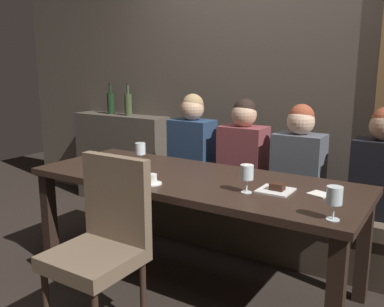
{
  "coord_description": "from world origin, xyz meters",
  "views": [
    {
      "loc": [
        1.42,
        -2.24,
        1.46
      ],
      "look_at": [
        -0.15,
        0.22,
        0.84
      ],
      "focal_mm": 39.02,
      "sensor_mm": 36.0,
      "label": 1
    }
  ],
  "objects_px": {
    "chair_near_side": "(104,236)",
    "diner_bearded": "(243,149)",
    "dessert_plate": "(276,189)",
    "wine_glass_end_left": "(247,174)",
    "dining_table": "(193,189)",
    "wine_glass_near_right": "(140,149)",
    "diner_near_end": "(381,166)",
    "wine_bottle_pale_label": "(128,104)",
    "diner_redhead": "(192,142)",
    "banquette_bench": "(238,218)",
    "diner_far_end": "(299,157)",
    "espresso_cup": "(152,180)",
    "wine_bottle_dark_red": "(111,103)",
    "wine_glass_center_front": "(334,197)"
  },
  "relations": [
    {
      "from": "wine_bottle_pale_label",
      "to": "wine_glass_center_front",
      "type": "relative_size",
      "value": 1.99
    },
    {
      "from": "banquette_bench",
      "to": "dessert_plate",
      "type": "height_order",
      "value": "dessert_plate"
    },
    {
      "from": "diner_near_end",
      "to": "wine_bottle_pale_label",
      "type": "relative_size",
      "value": 2.28
    },
    {
      "from": "dining_table",
      "to": "wine_glass_near_right",
      "type": "bearing_deg",
      "value": 171.02
    },
    {
      "from": "diner_redhead",
      "to": "wine_glass_end_left",
      "type": "relative_size",
      "value": 4.74
    },
    {
      "from": "wine_bottle_pale_label",
      "to": "diner_bearded",
      "type": "bearing_deg",
      "value": -11.87
    },
    {
      "from": "dessert_plate",
      "to": "wine_glass_end_left",
      "type": "bearing_deg",
      "value": -140.19
    },
    {
      "from": "dining_table",
      "to": "diner_bearded",
      "type": "relative_size",
      "value": 2.91
    },
    {
      "from": "diner_far_end",
      "to": "diner_near_end",
      "type": "height_order",
      "value": "diner_near_end"
    },
    {
      "from": "wine_bottle_dark_red",
      "to": "wine_glass_end_left",
      "type": "height_order",
      "value": "wine_bottle_dark_red"
    },
    {
      "from": "dining_table",
      "to": "wine_glass_center_front",
      "type": "xyz_separation_m",
      "value": [
        0.98,
        -0.3,
        0.2
      ]
    },
    {
      "from": "dining_table",
      "to": "banquette_bench",
      "type": "height_order",
      "value": "dining_table"
    },
    {
      "from": "dining_table",
      "to": "diner_far_end",
      "type": "xyz_separation_m",
      "value": [
        0.48,
        0.71,
        0.15
      ]
    },
    {
      "from": "dining_table",
      "to": "diner_near_end",
      "type": "xyz_separation_m",
      "value": [
        1.04,
        0.72,
        0.15
      ]
    },
    {
      "from": "diner_near_end",
      "to": "banquette_bench",
      "type": "bearing_deg",
      "value": -179.02
    },
    {
      "from": "wine_bottle_dark_red",
      "to": "wine_glass_near_right",
      "type": "height_order",
      "value": "wine_bottle_dark_red"
    },
    {
      "from": "diner_far_end",
      "to": "wine_glass_end_left",
      "type": "height_order",
      "value": "diner_far_end"
    },
    {
      "from": "wine_glass_end_left",
      "to": "diner_far_end",
      "type": "bearing_deg",
      "value": 87.95
    },
    {
      "from": "diner_near_end",
      "to": "espresso_cup",
      "type": "relative_size",
      "value": 6.2
    },
    {
      "from": "diner_near_end",
      "to": "wine_glass_end_left",
      "type": "xyz_separation_m",
      "value": [
        -0.59,
        -0.85,
        0.05
      ]
    },
    {
      "from": "diner_bearded",
      "to": "diner_near_end",
      "type": "height_order",
      "value": "diner_bearded"
    },
    {
      "from": "diner_near_end",
      "to": "wine_glass_near_right",
      "type": "bearing_deg",
      "value": -157.51
    },
    {
      "from": "diner_redhead",
      "to": "wine_glass_near_right",
      "type": "relative_size",
      "value": 4.74
    },
    {
      "from": "dining_table",
      "to": "espresso_cup",
      "type": "xyz_separation_m",
      "value": [
        -0.12,
        -0.28,
        0.11
      ]
    },
    {
      "from": "wine_glass_near_right",
      "to": "dessert_plate",
      "type": "distance_m",
      "value": 1.1
    },
    {
      "from": "diner_redhead",
      "to": "wine_glass_near_right",
      "type": "distance_m",
      "value": 0.63
    },
    {
      "from": "diner_near_end",
      "to": "wine_bottle_pale_label",
      "type": "height_order",
      "value": "wine_bottle_pale_label"
    },
    {
      "from": "diner_bearded",
      "to": "diner_far_end",
      "type": "xyz_separation_m",
      "value": [
        0.46,
        -0.02,
        -0.01
      ]
    },
    {
      "from": "diner_bearded",
      "to": "wine_bottle_dark_red",
      "type": "relative_size",
      "value": 2.32
    },
    {
      "from": "chair_near_side",
      "to": "wine_bottle_pale_label",
      "type": "bearing_deg",
      "value": 127.08
    },
    {
      "from": "diner_redhead",
      "to": "dessert_plate",
      "type": "xyz_separation_m",
      "value": [
        1.04,
        -0.72,
        -0.06
      ]
    },
    {
      "from": "wine_bottle_dark_red",
      "to": "wine_glass_end_left",
      "type": "xyz_separation_m",
      "value": [
        2.15,
        -1.18,
        -0.22
      ]
    },
    {
      "from": "diner_near_end",
      "to": "wine_bottle_dark_red",
      "type": "bearing_deg",
      "value": 173.04
    },
    {
      "from": "diner_bearded",
      "to": "diner_far_end",
      "type": "height_order",
      "value": "diner_bearded"
    },
    {
      "from": "chair_near_side",
      "to": "wine_glass_end_left",
      "type": "distance_m",
      "value": 0.87
    },
    {
      "from": "chair_near_side",
      "to": "diner_bearded",
      "type": "xyz_separation_m",
      "value": [
        0.13,
        1.45,
        0.25
      ]
    },
    {
      "from": "diner_redhead",
      "to": "espresso_cup",
      "type": "relative_size",
      "value": 6.48
    },
    {
      "from": "diner_redhead",
      "to": "diner_near_end",
      "type": "height_order",
      "value": "diner_redhead"
    },
    {
      "from": "wine_glass_end_left",
      "to": "wine_bottle_pale_label",
      "type": "bearing_deg",
      "value": 148.35
    },
    {
      "from": "diner_redhead",
      "to": "diner_far_end",
      "type": "distance_m",
      "value": 0.93
    },
    {
      "from": "dining_table",
      "to": "chair_near_side",
      "type": "height_order",
      "value": "chair_near_side"
    },
    {
      "from": "diner_near_end",
      "to": "espresso_cup",
      "type": "distance_m",
      "value": 1.53
    },
    {
      "from": "diner_bearded",
      "to": "banquette_bench",
      "type": "bearing_deg",
      "value": -120.27
    },
    {
      "from": "dining_table",
      "to": "chair_near_side",
      "type": "relative_size",
      "value": 2.24
    },
    {
      "from": "dining_table",
      "to": "wine_glass_end_left",
      "type": "relative_size",
      "value": 13.41
    },
    {
      "from": "dining_table",
      "to": "wine_glass_end_left",
      "type": "distance_m",
      "value": 0.51
    },
    {
      "from": "banquette_bench",
      "to": "chair_near_side",
      "type": "height_order",
      "value": "chair_near_side"
    },
    {
      "from": "wine_bottle_pale_label",
      "to": "espresso_cup",
      "type": "relative_size",
      "value": 2.72
    },
    {
      "from": "wine_glass_center_front",
      "to": "dessert_plate",
      "type": "distance_m",
      "value": 0.5
    },
    {
      "from": "dining_table",
      "to": "banquette_bench",
      "type": "relative_size",
      "value": 0.88
    }
  ]
}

